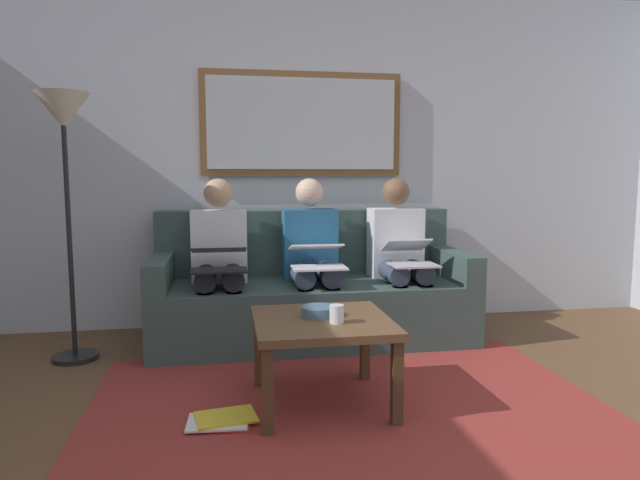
# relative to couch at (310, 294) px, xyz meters

# --- Properties ---
(wall_rear) EXTENTS (6.00, 0.12, 2.60)m
(wall_rear) POSITION_rel_couch_xyz_m (0.00, -0.48, 0.99)
(wall_rear) COLOR #B7BCC6
(wall_rear) RESTS_ON ground_plane
(area_rug) EXTENTS (2.60, 1.80, 0.01)m
(area_rug) POSITION_rel_couch_xyz_m (0.00, 1.27, -0.31)
(area_rug) COLOR maroon
(area_rug) RESTS_ON ground_plane
(couch) EXTENTS (2.20, 0.90, 0.90)m
(couch) POSITION_rel_couch_xyz_m (0.00, 0.00, 0.00)
(couch) COLOR #384C47
(couch) RESTS_ON ground_plane
(framed_mirror) EXTENTS (1.54, 0.05, 0.78)m
(framed_mirror) POSITION_rel_couch_xyz_m (0.00, -0.39, 1.24)
(framed_mirror) COLOR brown
(coffee_table) EXTENTS (0.68, 0.68, 0.45)m
(coffee_table) POSITION_rel_couch_xyz_m (0.13, 1.22, 0.08)
(coffee_table) COLOR brown
(coffee_table) RESTS_ON ground_plane
(cup) EXTENTS (0.07, 0.07, 0.09)m
(cup) POSITION_rel_couch_xyz_m (0.07, 1.32, 0.18)
(cup) COLOR silver
(cup) RESTS_ON coffee_table
(bowl) EXTENTS (0.18, 0.18, 0.05)m
(bowl) POSITION_rel_couch_xyz_m (0.13, 1.17, 0.16)
(bowl) COLOR slate
(bowl) RESTS_ON coffee_table
(person_left) EXTENTS (0.38, 0.58, 1.14)m
(person_left) POSITION_rel_couch_xyz_m (-0.64, 0.07, 0.30)
(person_left) COLOR silver
(person_left) RESTS_ON couch
(laptop_silver) EXTENTS (0.31, 0.40, 0.17)m
(laptop_silver) POSITION_rel_couch_xyz_m (-0.64, 0.30, 0.32)
(laptop_silver) COLOR silver
(person_middle) EXTENTS (0.38, 0.58, 1.14)m
(person_middle) POSITION_rel_couch_xyz_m (0.00, 0.07, 0.30)
(person_middle) COLOR #235B84
(person_middle) RESTS_ON couch
(laptop_white) EXTENTS (0.35, 0.36, 0.16)m
(laptop_white) POSITION_rel_couch_xyz_m (0.00, 0.31, 0.32)
(laptop_white) COLOR white
(person_right) EXTENTS (0.38, 0.58, 1.14)m
(person_right) POSITION_rel_couch_xyz_m (0.64, 0.07, 0.30)
(person_right) COLOR silver
(person_right) RESTS_ON couch
(laptop_black) EXTENTS (0.35, 0.35, 0.15)m
(laptop_black) POSITION_rel_couch_xyz_m (0.64, 0.32, 0.32)
(laptop_black) COLOR black
(magazine_stack) EXTENTS (0.34, 0.25, 0.03)m
(magazine_stack) POSITION_rel_couch_xyz_m (0.63, 1.38, -0.29)
(magazine_stack) COLOR red
(magazine_stack) RESTS_ON ground_plane
(standing_lamp) EXTENTS (0.32, 0.32, 1.66)m
(standing_lamp) POSITION_rel_couch_xyz_m (1.55, 0.27, 1.06)
(standing_lamp) COLOR black
(standing_lamp) RESTS_ON ground_plane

